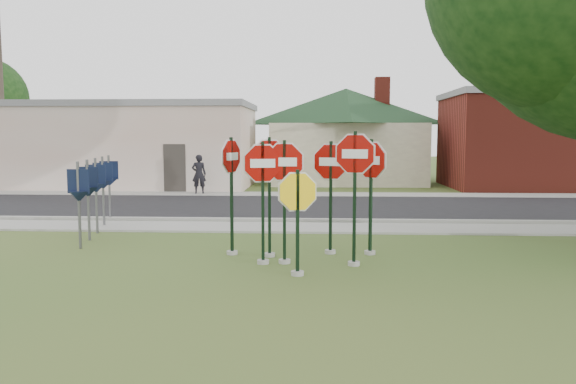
# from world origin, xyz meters

# --- Properties ---
(ground) EXTENTS (120.00, 120.00, 0.00)m
(ground) POSITION_xyz_m (0.00, 0.00, 0.00)
(ground) COLOR #375821
(ground) RESTS_ON ground
(sidewalk_near) EXTENTS (60.00, 1.60, 0.06)m
(sidewalk_near) POSITION_xyz_m (0.00, 5.50, 0.03)
(sidewalk_near) COLOR gray
(sidewalk_near) RESTS_ON ground
(road) EXTENTS (60.00, 7.00, 0.04)m
(road) POSITION_xyz_m (0.00, 10.00, 0.02)
(road) COLOR black
(road) RESTS_ON ground
(sidewalk_far) EXTENTS (60.00, 1.60, 0.06)m
(sidewalk_far) POSITION_xyz_m (0.00, 14.30, 0.03)
(sidewalk_far) COLOR gray
(sidewalk_far) RESTS_ON ground
(curb) EXTENTS (60.00, 0.20, 0.14)m
(curb) POSITION_xyz_m (0.00, 6.50, 0.07)
(curb) COLOR gray
(curb) RESTS_ON ground
(stop_sign_center) EXTENTS (1.08, 0.24, 2.60)m
(stop_sign_center) POSITION_xyz_m (-0.23, 1.26, 1.62)
(stop_sign_center) COLOR gray
(stop_sign_center) RESTS_ON ground
(stop_sign_yellow) EXTENTS (0.98, 0.29, 2.07)m
(stop_sign_yellow) POSITION_xyz_m (0.07, 0.29, 1.21)
(stop_sign_yellow) COLOR gray
(stop_sign_yellow) RESTS_ON ground
(stop_sign_left) EXTENTS (1.07, 0.24, 2.58)m
(stop_sign_left) POSITION_xyz_m (-0.66, 1.20, 1.60)
(stop_sign_left) COLOR gray
(stop_sign_left) RESTS_ON ground
(stop_sign_right) EXTENTS (1.08, 0.31, 2.78)m
(stop_sign_right) POSITION_xyz_m (1.16, 1.14, 1.76)
(stop_sign_right) COLOR gray
(stop_sign_right) RESTS_ON ground
(stop_sign_back_right) EXTENTS (1.07, 0.34, 2.58)m
(stop_sign_back_right) POSITION_xyz_m (0.72, 2.26, 1.61)
(stop_sign_back_right) COLOR gray
(stop_sign_back_right) RESTS_ON ground
(stop_sign_back_left) EXTENTS (1.07, 0.24, 2.66)m
(stop_sign_back_left) POSITION_xyz_m (-0.59, 1.87, 1.67)
(stop_sign_back_left) COLOR gray
(stop_sign_back_left) RESTS_ON ground
(stop_sign_far_right) EXTENTS (0.78, 0.84, 2.62)m
(stop_sign_far_right) POSITION_xyz_m (1.58, 2.22, 1.64)
(stop_sign_far_right) COLOR gray
(stop_sign_far_right) RESTS_ON ground
(stop_sign_far_left) EXTENTS (0.39, 0.95, 2.65)m
(stop_sign_far_left) POSITION_xyz_m (-1.42, 2.05, 1.64)
(stop_sign_far_left) COLOR gray
(stop_sign_far_left) RESTS_ON ground
(route_sign_row) EXTENTS (1.43, 4.63, 2.00)m
(route_sign_row) POSITION_xyz_m (-5.40, 4.50, 1.22)
(route_sign_row) COLOR #59595E
(route_sign_row) RESTS_ON ground
(building_stucco) EXTENTS (12.20, 6.20, 4.20)m
(building_stucco) POSITION_xyz_m (-9.00, 18.00, 2.15)
(building_stucco) COLOR silver
(building_stucco) RESTS_ON ground
(building_house) EXTENTS (11.60, 11.60, 6.20)m
(building_house) POSITION_xyz_m (2.00, 22.00, 3.65)
(building_house) COLOR beige
(building_house) RESTS_ON ground
(building_brick) EXTENTS (10.20, 6.20, 4.75)m
(building_brick) POSITION_xyz_m (12.00, 18.50, 2.40)
(building_brick) COLOR maroon
(building_brick) RESTS_ON ground
(utility_pole_near) EXTENTS (2.20, 0.26, 9.50)m
(utility_pole_near) POSITION_xyz_m (-14.00, 15.20, 4.97)
(utility_pole_near) COLOR #4D3F33
(utility_pole_near) RESTS_ON ground
(pedestrian) EXTENTS (0.68, 0.51, 1.70)m
(pedestrian) POSITION_xyz_m (-4.74, 14.25, 0.91)
(pedestrian) COLOR black
(pedestrian) RESTS_ON sidewalk_far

